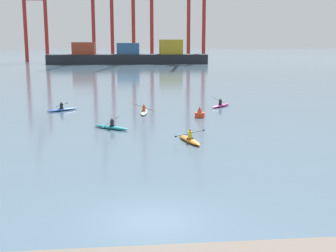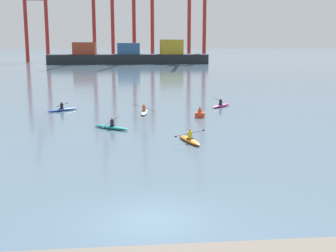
{
  "view_description": "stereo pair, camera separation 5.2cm",
  "coord_description": "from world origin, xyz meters",
  "px_view_note": "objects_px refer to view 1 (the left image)",
  "views": [
    {
      "loc": [
        -1.03,
        -16.29,
        6.83
      ],
      "look_at": [
        2.33,
        16.4,
        0.6
      ],
      "focal_mm": 47.83,
      "sensor_mm": 36.0,
      "label": 1
    },
    {
      "loc": [
        -0.98,
        -16.29,
        6.83
      ],
      "look_at": [
        2.33,
        16.4,
        0.6
      ],
      "focal_mm": 47.83,
      "sensor_mm": 36.0,
      "label": 2
    }
  ],
  "objects_px": {
    "channel_buoy": "(200,113)",
    "gantry_crane_west": "(35,11)",
    "kayak_teal": "(111,127)",
    "kayak_white": "(144,112)",
    "kayak_orange": "(190,139)",
    "kayak_magenta": "(221,105)",
    "kayak_blue": "(62,109)",
    "container_barge": "(129,56)",
    "gantry_crane_east": "(197,3)",
    "gantry_crane_west_mid": "(102,5)",
    "gantry_crane_east_mid": "(143,9)"
  },
  "relations": [
    {
      "from": "channel_buoy",
      "to": "gantry_crane_west",
      "type": "bearing_deg",
      "value": 106.94
    },
    {
      "from": "gantry_crane_west",
      "to": "kayak_teal",
      "type": "bearing_deg",
      "value": -77.22
    },
    {
      "from": "kayak_white",
      "to": "kayak_orange",
      "type": "bearing_deg",
      "value": -78.7
    },
    {
      "from": "kayak_magenta",
      "to": "kayak_white",
      "type": "height_order",
      "value": "kayak_magenta"
    },
    {
      "from": "kayak_magenta",
      "to": "kayak_blue",
      "type": "height_order",
      "value": "kayak_magenta"
    },
    {
      "from": "kayak_orange",
      "to": "kayak_white",
      "type": "height_order",
      "value": "kayak_white"
    },
    {
      "from": "kayak_orange",
      "to": "gantry_crane_west",
      "type": "bearing_deg",
      "value": 104.63
    },
    {
      "from": "kayak_magenta",
      "to": "kayak_orange",
      "type": "distance_m",
      "value": 17.32
    },
    {
      "from": "container_barge",
      "to": "kayak_white",
      "type": "distance_m",
      "value": 97.73
    },
    {
      "from": "kayak_magenta",
      "to": "kayak_blue",
      "type": "distance_m",
      "value": 16.38
    },
    {
      "from": "gantry_crane_east",
      "to": "kayak_blue",
      "type": "height_order",
      "value": "gantry_crane_east"
    },
    {
      "from": "gantry_crane_west_mid",
      "to": "kayak_magenta",
      "type": "distance_m",
      "value": 111.91
    },
    {
      "from": "kayak_magenta",
      "to": "gantry_crane_west_mid",
      "type": "bearing_deg",
      "value": 98.6
    },
    {
      "from": "container_barge",
      "to": "kayak_magenta",
      "type": "relative_size",
      "value": 16.72
    },
    {
      "from": "kayak_white",
      "to": "kayak_magenta",
      "type": "bearing_deg",
      "value": 23.86
    },
    {
      "from": "kayak_teal",
      "to": "kayak_blue",
      "type": "xyz_separation_m",
      "value": [
        -5.06,
        9.9,
        0.0
      ]
    },
    {
      "from": "channel_buoy",
      "to": "kayak_magenta",
      "type": "height_order",
      "value": "kayak_magenta"
    },
    {
      "from": "channel_buoy",
      "to": "kayak_blue",
      "type": "distance_m",
      "value": 13.96
    },
    {
      "from": "kayak_magenta",
      "to": "kayak_teal",
      "type": "distance_m",
      "value": 15.81
    },
    {
      "from": "gantry_crane_east_mid",
      "to": "kayak_magenta",
      "type": "distance_m",
      "value": 107.84
    },
    {
      "from": "kayak_blue",
      "to": "kayak_white",
      "type": "xyz_separation_m",
      "value": [
        8.02,
        -2.5,
        0.0
      ]
    },
    {
      "from": "gantry_crane_west",
      "to": "gantry_crane_west_mid",
      "type": "distance_m",
      "value": 22.2
    },
    {
      "from": "gantry_crane_west",
      "to": "kayak_teal",
      "type": "height_order",
      "value": "gantry_crane_west"
    },
    {
      "from": "kayak_orange",
      "to": "kayak_white",
      "type": "bearing_deg",
      "value": 101.3
    },
    {
      "from": "gantry_crane_west",
      "to": "kayak_white",
      "type": "height_order",
      "value": "gantry_crane_west"
    },
    {
      "from": "channel_buoy",
      "to": "kayak_white",
      "type": "xyz_separation_m",
      "value": [
        -4.96,
        2.65,
        -0.19
      ]
    },
    {
      "from": "kayak_magenta",
      "to": "kayak_orange",
      "type": "bearing_deg",
      "value": -109.56
    },
    {
      "from": "gantry_crane_west_mid",
      "to": "gantry_crane_east_mid",
      "type": "distance_m",
      "value": 13.68
    },
    {
      "from": "channel_buoy",
      "to": "kayak_orange",
      "type": "xyz_separation_m",
      "value": [
        -2.43,
        -9.99,
        -0.19
      ]
    },
    {
      "from": "gantry_crane_east",
      "to": "kayak_blue",
      "type": "xyz_separation_m",
      "value": [
        -31.08,
        -106.37,
        -19.29
      ]
    },
    {
      "from": "kayak_blue",
      "to": "kayak_white",
      "type": "height_order",
      "value": "kayak_white"
    },
    {
      "from": "container_barge",
      "to": "kayak_teal",
      "type": "xyz_separation_m",
      "value": [
        -3.12,
        -105.1,
        -2.23
      ]
    },
    {
      "from": "container_barge",
      "to": "kayak_magenta",
      "type": "xyz_separation_m",
      "value": [
        8.16,
        -94.02,
        -2.23
      ]
    },
    {
      "from": "gantry_crane_west_mid",
      "to": "gantry_crane_east",
      "type": "distance_m",
      "value": 31.49
    },
    {
      "from": "kayak_teal",
      "to": "kayak_orange",
      "type": "height_order",
      "value": "kayak_teal"
    },
    {
      "from": "kayak_teal",
      "to": "kayak_white",
      "type": "relative_size",
      "value": 0.88
    },
    {
      "from": "kayak_teal",
      "to": "kayak_orange",
      "type": "bearing_deg",
      "value": -43.71
    },
    {
      "from": "gantry_crane_east_mid",
      "to": "kayak_white",
      "type": "height_order",
      "value": "gantry_crane_east_mid"
    },
    {
      "from": "kayak_teal",
      "to": "kayak_orange",
      "type": "relative_size",
      "value": 0.88
    },
    {
      "from": "gantry_crane_east_mid",
      "to": "gantry_crane_west",
      "type": "bearing_deg",
      "value": 175.36
    },
    {
      "from": "gantry_crane_east_mid",
      "to": "kayak_blue",
      "type": "bearing_deg",
      "value": -96.98
    },
    {
      "from": "gantry_crane_west_mid",
      "to": "channel_buoy",
      "type": "bearing_deg",
      "value": -83.51
    },
    {
      "from": "gantry_crane_west",
      "to": "gantry_crane_east_mid",
      "type": "distance_m",
      "value": 35.54
    },
    {
      "from": "gantry_crane_east",
      "to": "kayak_white",
      "type": "distance_m",
      "value": 112.94
    },
    {
      "from": "gantry_crane_west_mid",
      "to": "kayak_blue",
      "type": "distance_m",
      "value": 111.85
    },
    {
      "from": "container_barge",
      "to": "gantry_crane_east_mid",
      "type": "relative_size",
      "value": 1.28
    },
    {
      "from": "kayak_blue",
      "to": "kayak_white",
      "type": "distance_m",
      "value": 8.4
    },
    {
      "from": "gantry_crane_east_mid",
      "to": "kayak_white",
      "type": "xyz_separation_m",
      "value": [
        -5.15,
        -110.09,
        -17.24
      ]
    },
    {
      "from": "container_barge",
      "to": "gantry_crane_west",
      "type": "xyz_separation_m",
      "value": [
        -30.43,
        15.26,
        14.17
      ]
    },
    {
      "from": "kayak_magenta",
      "to": "gantry_crane_east",
      "type": "bearing_deg",
      "value": 82.02
    }
  ]
}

